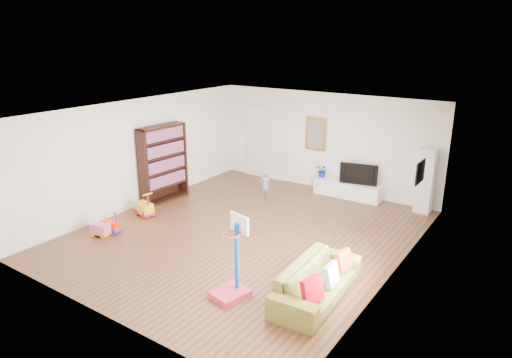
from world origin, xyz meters
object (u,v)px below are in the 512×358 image
Objects in this scene: sofa at (317,281)px; basketball_hoop at (229,258)px; bookshelf at (163,164)px; media_console at (348,189)px.

sofa is 1.50m from basketball_hoop.
bookshelf is at bearing 67.49° from sofa.
basketball_hoop is at bearing -29.57° from bookshelf.
bookshelf is at bearing -143.41° from media_console.
bookshelf is (-3.86, -2.95, 0.79)m from media_console.
sofa reaches higher than media_console.
media_console is at bearing 106.25° from basketball_hoop.
basketball_hoop is (-1.20, -0.81, 0.41)m from sofa.
media_console is 0.91× the size of bookshelf.
media_console is 5.71m from basketball_hoop.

